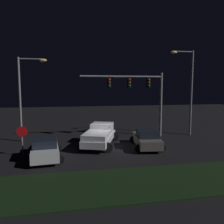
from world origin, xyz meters
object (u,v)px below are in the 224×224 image
Objects in this scene: pickup_truck at (100,134)px; street_lamp_left at (26,89)px; stop_sign at (22,135)px; street_lamp_right at (188,83)px; car_sedan_far at (147,139)px; traffic_signal_gantry at (138,89)px; car_sedan at (45,148)px.

pickup_truck is 8.11m from street_lamp_left.
street_lamp_left reaches higher than stop_sign.
street_lamp_right reaches higher than stop_sign.
stop_sign reaches higher than pickup_truck.
traffic_signal_gantry is at bearing 1.08° from car_sedan_far.
car_sedan and car_sedan_far have the same top height.
street_lamp_left is (-10.73, 0.32, 0.03)m from traffic_signal_gantry.
car_sedan_far is 2.06× the size of stop_sign.
traffic_signal_gantry reaches higher than car_sedan.
pickup_truck is at bearing 76.96° from car_sedan_far.
car_sedan is 15.76m from street_lamp_right.
car_sedan is at bearing -27.81° from stop_sign.
street_lamp_left reaches higher than traffic_signal_gantry.
stop_sign is (-10.28, -4.58, -3.34)m from traffic_signal_gantry.
street_lamp_right is 3.95× the size of stop_sign.
car_sedan_far is at bearing -96.63° from traffic_signal_gantry.
street_lamp_right reaches higher than street_lamp_left.
pickup_truck is at bearing -23.81° from street_lamp_left.
car_sedan is 0.55× the size of traffic_signal_gantry.
car_sedan_far is (8.14, 1.49, 0.00)m from car_sedan.
car_sedan is 0.99× the size of car_sedan_far.
street_lamp_left is 3.49× the size of stop_sign.
pickup_truck is at bearing -164.66° from street_lamp_right.
street_lamp_right reaches higher than car_sedan_far.
stop_sign is (-9.82, -0.61, 0.82)m from car_sedan_far.
stop_sign is at bearing -163.38° from street_lamp_right.
car_sedan is 0.52× the size of street_lamp_right.
car_sedan_far is (3.77, -1.43, -0.26)m from pickup_truck.
traffic_signal_gantry is (8.60, 5.47, 4.16)m from car_sedan.
street_lamp_left reaches higher than car_sedan.
car_sedan is at bearing -69.81° from street_lamp_left.
pickup_truck is 0.74× the size of street_lamp_left.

